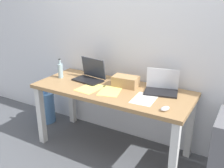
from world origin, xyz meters
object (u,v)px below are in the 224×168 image
object	(u,v)px
laptop_left	(90,75)
water_cooler_jug	(46,107)
computer_mouse	(165,109)
desk	(112,97)
beer_bottle	(60,70)
cardboard_box	(125,81)
laptop_right	(161,87)

from	to	relation	value
laptop_left	water_cooler_jug	world-z (taller)	laptop_left
computer_mouse	desk	bearing A→B (deg)	179.48
desk	beer_bottle	size ratio (longest dim) A/B	7.43
computer_mouse	water_cooler_jug	xyz separation A→B (m)	(-1.79, 0.34, -0.55)
cardboard_box	laptop_left	bearing A→B (deg)	-176.13
laptop_left	laptop_right	xyz separation A→B (m)	(0.84, 0.06, -0.01)
beer_bottle	computer_mouse	distance (m)	1.39
laptop_right	water_cooler_jug	size ratio (longest dim) A/B	0.78
desk	computer_mouse	world-z (taller)	computer_mouse
cardboard_box	water_cooler_jug	xyz separation A→B (m)	(-1.22, -0.02, -0.59)
desk	cardboard_box	bearing A→B (deg)	54.02
water_cooler_jug	desk	bearing A→B (deg)	-5.77
computer_mouse	cardboard_box	world-z (taller)	cardboard_box
desk	laptop_left	xyz separation A→B (m)	(-0.35, 0.10, 0.16)
desk	computer_mouse	distance (m)	0.71
computer_mouse	cardboard_box	bearing A→B (deg)	166.23
desk	water_cooler_jug	bearing A→B (deg)	174.23
beer_bottle	computer_mouse	bearing A→B (deg)	-9.31
beer_bottle	laptop_left	bearing A→B (deg)	15.64
laptop_left	computer_mouse	distance (m)	1.07
beer_bottle	computer_mouse	xyz separation A→B (m)	(1.37, -0.22, -0.07)
laptop_left	desk	bearing A→B (deg)	-15.91
laptop_right	computer_mouse	distance (m)	0.43
beer_bottle	computer_mouse	world-z (taller)	beer_bottle
laptop_left	beer_bottle	world-z (taller)	laptop_left
desk	computer_mouse	size ratio (longest dim) A/B	17.16
computer_mouse	water_cooler_jug	distance (m)	1.90
beer_bottle	computer_mouse	size ratio (longest dim) A/B	2.31
laptop_left	water_cooler_jug	bearing A→B (deg)	179.01
water_cooler_jug	laptop_right	bearing A→B (deg)	1.83
laptop_left	beer_bottle	distance (m)	0.37
desk	computer_mouse	bearing A→B (deg)	-18.63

